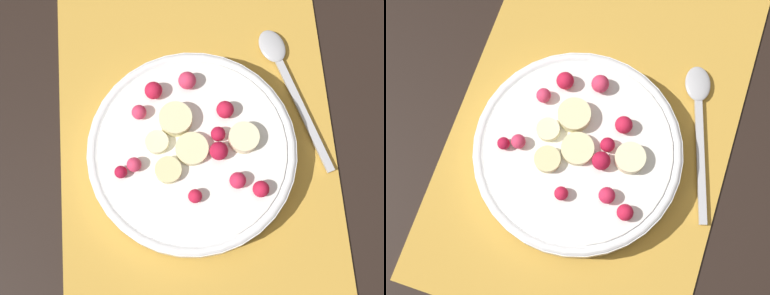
# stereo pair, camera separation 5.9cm
# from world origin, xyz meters

# --- Properties ---
(ground_plane) EXTENTS (3.00, 3.00, 0.00)m
(ground_plane) POSITION_xyz_m (0.00, 0.00, 0.00)
(ground_plane) COLOR black
(placemat) EXTENTS (0.48, 0.32, 0.01)m
(placemat) POSITION_xyz_m (0.00, 0.00, 0.00)
(placemat) COLOR gold
(placemat) RESTS_ON ground_plane
(fruit_bowl) EXTENTS (0.24, 0.24, 0.05)m
(fruit_bowl) POSITION_xyz_m (0.04, -0.01, 0.03)
(fruit_bowl) COLOR white
(fruit_bowl) RESTS_ON placemat
(spoon) EXTENTS (0.19, 0.08, 0.01)m
(spoon) POSITION_xyz_m (-0.06, 0.11, 0.01)
(spoon) COLOR #B2B2B7
(spoon) RESTS_ON placemat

